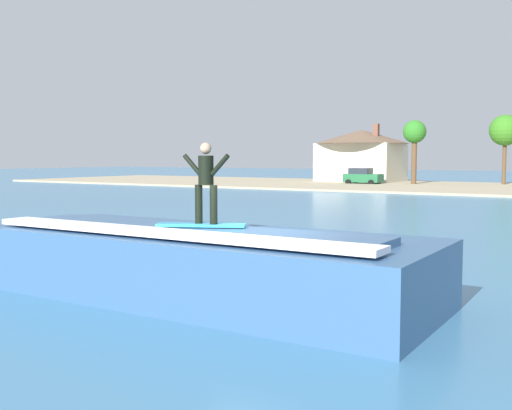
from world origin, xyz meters
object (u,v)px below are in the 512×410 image
object	(u,v)px
wave_crest	(199,263)
house_with_chimney	(361,153)
tree_short_bushy	(505,131)
car_near_shore	(363,176)
surfer	(206,179)
tree_tall_bare	(415,135)
surfboard	(201,225)

from	to	relation	value
wave_crest	house_with_chimney	xyz separation A→B (m)	(-19.62, 57.54, 2.78)
house_with_chimney	tree_short_bushy	size ratio (longest dim) A/B	1.49
car_near_shore	surfer	bearing A→B (deg)	-71.43
wave_crest	tree_short_bushy	distance (m)	57.75
wave_crest	tree_tall_bare	bearing A→B (deg)	102.66
car_near_shore	tree_short_bushy	bearing A→B (deg)	22.90
surfboard	tree_short_bushy	bearing A→B (deg)	93.94
tree_short_bushy	surfboard	bearing A→B (deg)	-86.06
tree_tall_bare	tree_short_bushy	distance (m)	9.20
surfer	house_with_chimney	xyz separation A→B (m)	(-20.01, 57.81, 0.92)
wave_crest	car_near_shore	xyz separation A→B (m)	(-17.09, 51.76, 0.19)
house_with_chimney	car_near_shore	bearing A→B (deg)	-66.33
wave_crest	surfboard	distance (m)	0.97
wave_crest	surfer	bearing A→B (deg)	-34.09
surfboard	surfer	xyz separation A→B (m)	(0.11, 0.04, 0.98)
surfboard	car_near_shore	size ratio (longest dim) A/B	0.47
surfboard	house_with_chimney	size ratio (longest dim) A/B	0.17
wave_crest	tree_short_bushy	size ratio (longest dim) A/B	1.39
wave_crest	house_with_chimney	world-z (taller)	house_with_chimney
surfboard	tree_tall_bare	xyz separation A→B (m)	(-12.31, 53.85, 3.77)
tree_tall_bare	tree_short_bushy	bearing A→B (deg)	24.95
car_near_shore	tree_short_bushy	world-z (taller)	tree_short_bushy
surfboard	tree_short_bushy	xyz separation A→B (m)	(-3.98, 57.73, 4.10)
house_with_chimney	wave_crest	bearing A→B (deg)	-71.17
wave_crest	house_with_chimney	size ratio (longest dim) A/B	0.93
surfer	house_with_chimney	world-z (taller)	house_with_chimney
car_near_shore	tree_short_bushy	distance (m)	15.31
car_near_shore	tree_short_bushy	size ratio (longest dim) A/B	0.53
tree_tall_bare	surfer	bearing A→B (deg)	-77.00
wave_crest	tree_short_bushy	xyz separation A→B (m)	(-3.69, 57.42, 4.98)
surfboard	surfer	bearing A→B (deg)	20.82
wave_crest	surfboard	world-z (taller)	surfboard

